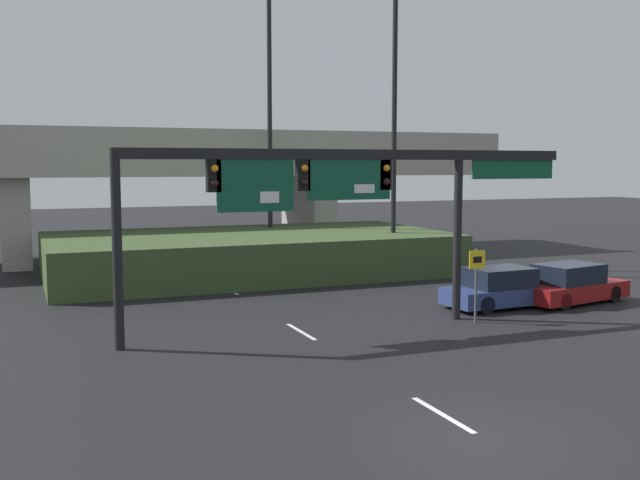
# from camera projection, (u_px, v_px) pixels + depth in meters

# --- Properties ---
(ground_plane) EXTENTS (160.00, 160.00, 0.00)m
(ground_plane) POSITION_uv_depth(u_px,v_px,m) (473.00, 432.00, 14.60)
(ground_plane) COLOR black
(lane_markings) EXTENTS (0.14, 27.49, 0.01)m
(lane_markings) POSITION_uv_depth(u_px,v_px,m) (260.00, 308.00, 27.20)
(lane_markings) COLOR silver
(lane_markings) RESTS_ON ground
(signal_gantry) EXTENTS (15.08, 0.44, 5.67)m
(signal_gantry) POSITION_uv_depth(u_px,v_px,m) (338.00, 184.00, 23.13)
(signal_gantry) COLOR black
(signal_gantry) RESTS_ON ground
(speed_limit_sign) EXTENTS (0.60, 0.11, 2.45)m
(speed_limit_sign) POSITION_uv_depth(u_px,v_px,m) (476.00, 275.00, 24.52)
(speed_limit_sign) COLOR #4C4C4C
(speed_limit_sign) RESTS_ON ground
(highway_light_pole_near) EXTENTS (0.70, 0.36, 13.77)m
(highway_light_pole_near) POSITION_uv_depth(u_px,v_px,m) (394.00, 121.00, 35.41)
(highway_light_pole_near) COLOR black
(highway_light_pole_near) RESTS_ON ground
(highway_light_pole_far) EXTENTS (0.70, 0.36, 17.80)m
(highway_light_pole_far) POSITION_uv_depth(u_px,v_px,m) (269.00, 84.00, 38.18)
(highway_light_pole_far) COLOR black
(highway_light_pole_far) RESTS_ON ground
(overpass_bridge) EXTENTS (38.28, 7.08, 7.04)m
(overpass_bridge) POSITION_uv_depth(u_px,v_px,m) (172.00, 169.00, 41.43)
(overpass_bridge) COLOR #A39E93
(overpass_bridge) RESTS_ON ground
(grass_embankment) EXTENTS (18.50, 9.82, 1.92)m
(grass_embankment) POSITION_uv_depth(u_px,v_px,m) (249.00, 254.00, 35.59)
(grass_embankment) COLOR #384C28
(grass_embankment) RESTS_ON ground
(parked_sedan_near_right) EXTENTS (4.49, 2.04, 1.46)m
(parked_sedan_near_right) POSITION_uv_depth(u_px,v_px,m) (502.00, 289.00, 27.29)
(parked_sedan_near_right) COLOR navy
(parked_sedan_near_right) RESTS_ON ground
(parked_sedan_mid_right) EXTENTS (4.86, 2.71, 1.49)m
(parked_sedan_mid_right) POSITION_uv_depth(u_px,v_px,m) (570.00, 285.00, 28.13)
(parked_sedan_mid_right) COLOR maroon
(parked_sedan_mid_right) RESTS_ON ground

